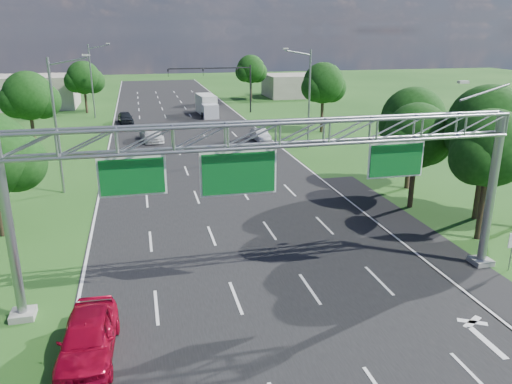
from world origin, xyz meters
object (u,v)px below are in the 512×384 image
object	(u,v)px
sign_gantry	(279,147)
traffic_signal	(227,78)
red_coupe	(88,337)
box_truck	(207,106)

from	to	relation	value
sign_gantry	traffic_signal	world-z (taller)	sign_gantry
traffic_signal	red_coupe	world-z (taller)	traffic_signal
sign_gantry	traffic_signal	distance (m)	53.51
sign_gantry	red_coupe	bearing A→B (deg)	-157.43
sign_gantry	traffic_signal	bearing A→B (deg)	82.32
sign_gantry	red_coupe	size ratio (longest dim) A/B	4.75
traffic_signal	red_coupe	xyz separation A→B (m)	(-15.48, -56.46, -4.33)
sign_gantry	red_coupe	world-z (taller)	sign_gantry
sign_gantry	traffic_signal	size ratio (longest dim) A/B	1.92
red_coupe	box_truck	size ratio (longest dim) A/B	0.64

